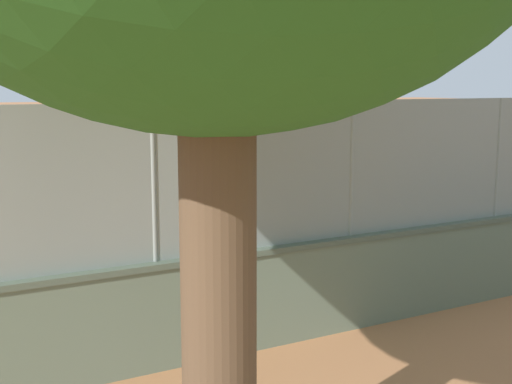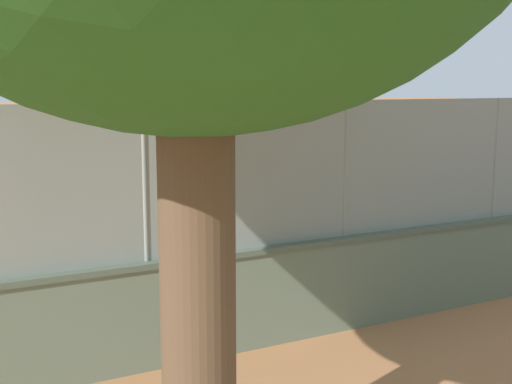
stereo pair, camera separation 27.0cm
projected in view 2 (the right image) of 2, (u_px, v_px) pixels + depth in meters
ground_plane at (193, 197)px, 22.09m from camera, size 260.00×260.00×0.00m
player_at_service_line at (165, 171)px, 21.39m from camera, size 0.75×1.27×1.62m
player_baseline_waiting at (108, 224)px, 13.22m from camera, size 0.88×0.97×1.63m
sports_ball at (231, 172)px, 20.53m from camera, size 0.20×0.20×0.20m
spare_ball_by_wall at (459, 281)px, 12.58m from camera, size 0.08×0.08×0.08m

